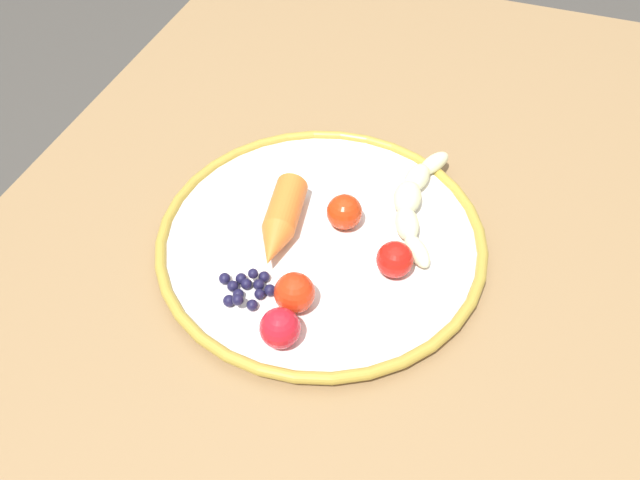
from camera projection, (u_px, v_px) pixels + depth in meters
dining_table at (315, 292)px, 0.76m from camera, size 1.18×0.73×0.70m
plate at (320, 242)px, 0.69m from camera, size 0.35×0.35×0.02m
banana at (414, 200)px, 0.71m from camera, size 0.18×0.07×0.03m
carrot_orange at (281, 222)px, 0.68m from camera, size 0.12×0.05×0.03m
blueberry_pile at (247, 288)px, 0.63m from camera, size 0.05×0.06×0.02m
tomato_near at (295, 293)px, 0.61m from camera, size 0.04×0.04×0.04m
tomato_mid at (395, 259)px, 0.64m from camera, size 0.04×0.04×0.04m
tomato_far at (344, 212)px, 0.69m from camera, size 0.04×0.04×0.04m
tomato_extra at (280, 328)px, 0.59m from camera, size 0.04×0.04×0.04m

